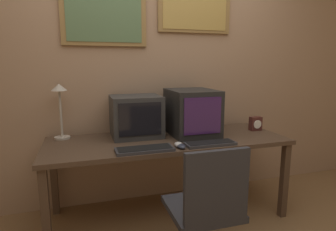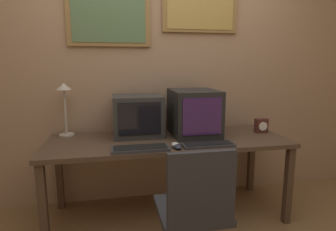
{
  "view_description": "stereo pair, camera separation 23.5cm",
  "coord_description": "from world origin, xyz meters",
  "px_view_note": "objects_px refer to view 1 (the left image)",
  "views": [
    {
      "loc": [
        -0.68,
        -1.36,
        1.33
      ],
      "look_at": [
        0.0,
        0.86,
        0.9
      ],
      "focal_mm": 30.0,
      "sensor_mm": 36.0,
      "label": 1
    },
    {
      "loc": [
        -0.46,
        -1.41,
        1.33
      ],
      "look_at": [
        0.0,
        0.86,
        0.9
      ],
      "focal_mm": 30.0,
      "sensor_mm": 36.0,
      "label": 2
    }
  ],
  "objects_px": {
    "mouse_near_keyboard": "(181,146)",
    "mouse_far_corner": "(179,145)",
    "keyboard_side": "(210,143)",
    "desk_lamp": "(60,100)",
    "office_chair": "(205,220)",
    "monitor_left": "(136,116)",
    "desk_clock": "(256,124)",
    "monitor_right": "(192,112)",
    "keyboard_main": "(145,149)"
  },
  "relations": [
    {
      "from": "keyboard_side",
      "to": "desk_lamp",
      "type": "xyz_separation_m",
      "value": [
        -1.12,
        0.55,
        0.32
      ]
    },
    {
      "from": "keyboard_side",
      "to": "mouse_near_keyboard",
      "type": "height_order",
      "value": "mouse_near_keyboard"
    },
    {
      "from": "monitor_right",
      "to": "office_chair",
      "type": "relative_size",
      "value": 0.55
    },
    {
      "from": "desk_lamp",
      "to": "monitor_left",
      "type": "bearing_deg",
      "value": -9.47
    },
    {
      "from": "monitor_right",
      "to": "mouse_near_keyboard",
      "type": "bearing_deg",
      "value": -122.04
    },
    {
      "from": "keyboard_side",
      "to": "mouse_far_corner",
      "type": "distance_m",
      "value": 0.26
    },
    {
      "from": "mouse_far_corner",
      "to": "monitor_left",
      "type": "bearing_deg",
      "value": 119.68
    },
    {
      "from": "office_chair",
      "to": "monitor_left",
      "type": "bearing_deg",
      "value": 105.09
    },
    {
      "from": "keyboard_main",
      "to": "monitor_right",
      "type": "bearing_deg",
      "value": 35.4
    },
    {
      "from": "mouse_far_corner",
      "to": "monitor_right",
      "type": "bearing_deg",
      "value": 54.91
    },
    {
      "from": "office_chair",
      "to": "monitor_right",
      "type": "bearing_deg",
      "value": 74.03
    },
    {
      "from": "monitor_left",
      "to": "desk_lamp",
      "type": "bearing_deg",
      "value": 170.53
    },
    {
      "from": "desk_lamp",
      "to": "office_chair",
      "type": "bearing_deg",
      "value": -49.77
    },
    {
      "from": "mouse_far_corner",
      "to": "keyboard_side",
      "type": "bearing_deg",
      "value": -4.25
    },
    {
      "from": "monitor_right",
      "to": "keyboard_main",
      "type": "xyz_separation_m",
      "value": [
        -0.52,
        -0.37,
        -0.19
      ]
    },
    {
      "from": "monitor_right",
      "to": "mouse_near_keyboard",
      "type": "relative_size",
      "value": 4.05
    },
    {
      "from": "mouse_near_keyboard",
      "to": "mouse_far_corner",
      "type": "xyz_separation_m",
      "value": [
        -0.01,
        0.03,
        0.0
      ]
    },
    {
      "from": "desk_lamp",
      "to": "keyboard_main",
      "type": "bearing_deg",
      "value": -42.59
    },
    {
      "from": "desk_lamp",
      "to": "office_chair",
      "type": "relative_size",
      "value": 0.54
    },
    {
      "from": "monitor_left",
      "to": "desk_clock",
      "type": "relative_size",
      "value": 3.26
    },
    {
      "from": "desk_clock",
      "to": "keyboard_main",
      "type": "bearing_deg",
      "value": -164.52
    },
    {
      "from": "mouse_far_corner",
      "to": "office_chair",
      "type": "distance_m",
      "value": 0.61
    },
    {
      "from": "monitor_right",
      "to": "keyboard_main",
      "type": "height_order",
      "value": "monitor_right"
    },
    {
      "from": "monitor_left",
      "to": "mouse_near_keyboard",
      "type": "relative_size",
      "value": 3.61
    },
    {
      "from": "desk_lamp",
      "to": "mouse_far_corner",
      "type": "bearing_deg",
      "value": -31.63
    },
    {
      "from": "keyboard_main",
      "to": "office_chair",
      "type": "bearing_deg",
      "value": -60.32
    },
    {
      "from": "monitor_right",
      "to": "mouse_near_keyboard",
      "type": "height_order",
      "value": "monitor_right"
    },
    {
      "from": "mouse_near_keyboard",
      "to": "mouse_far_corner",
      "type": "distance_m",
      "value": 0.03
    },
    {
      "from": "keyboard_side",
      "to": "office_chair",
      "type": "relative_size",
      "value": 0.47
    },
    {
      "from": "monitor_right",
      "to": "keyboard_main",
      "type": "distance_m",
      "value": 0.66
    },
    {
      "from": "monitor_right",
      "to": "desk_lamp",
      "type": "relative_size",
      "value": 1.03
    },
    {
      "from": "monitor_left",
      "to": "desk_lamp",
      "type": "distance_m",
      "value": 0.65
    },
    {
      "from": "monitor_left",
      "to": "desk_clock",
      "type": "bearing_deg",
      "value": -6.35
    },
    {
      "from": "desk_clock",
      "to": "mouse_near_keyboard",
      "type": "bearing_deg",
      "value": -159.0
    },
    {
      "from": "keyboard_main",
      "to": "keyboard_side",
      "type": "height_order",
      "value": "same"
    },
    {
      "from": "office_chair",
      "to": "keyboard_main",
      "type": "bearing_deg",
      "value": 119.68
    },
    {
      "from": "monitor_left",
      "to": "mouse_near_keyboard",
      "type": "distance_m",
      "value": 0.55
    },
    {
      "from": "mouse_far_corner",
      "to": "office_chair",
      "type": "xyz_separation_m",
      "value": [
        0.0,
        -0.5,
        -0.35
      ]
    },
    {
      "from": "mouse_near_keyboard",
      "to": "desk_lamp",
      "type": "relative_size",
      "value": 0.25
    },
    {
      "from": "keyboard_main",
      "to": "desk_lamp",
      "type": "height_order",
      "value": "desk_lamp"
    },
    {
      "from": "desk_clock",
      "to": "office_chair",
      "type": "distance_m",
      "value": 1.25
    },
    {
      "from": "monitor_left",
      "to": "office_chair",
      "type": "distance_m",
      "value": 1.09
    },
    {
      "from": "keyboard_main",
      "to": "desk_clock",
      "type": "height_order",
      "value": "desk_clock"
    },
    {
      "from": "desk_lamp",
      "to": "monitor_right",
      "type": "bearing_deg",
      "value": -9.24
    },
    {
      "from": "monitor_left",
      "to": "keyboard_main",
      "type": "relative_size",
      "value": 1.0
    },
    {
      "from": "mouse_far_corner",
      "to": "keyboard_main",
      "type": "bearing_deg",
      "value": -176.78
    },
    {
      "from": "monitor_right",
      "to": "mouse_far_corner",
      "type": "height_order",
      "value": "monitor_right"
    },
    {
      "from": "desk_lamp",
      "to": "office_chair",
      "type": "height_order",
      "value": "desk_lamp"
    },
    {
      "from": "monitor_right",
      "to": "mouse_far_corner",
      "type": "relative_size",
      "value": 4.78
    },
    {
      "from": "monitor_left",
      "to": "keyboard_side",
      "type": "height_order",
      "value": "monitor_left"
    }
  ]
}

